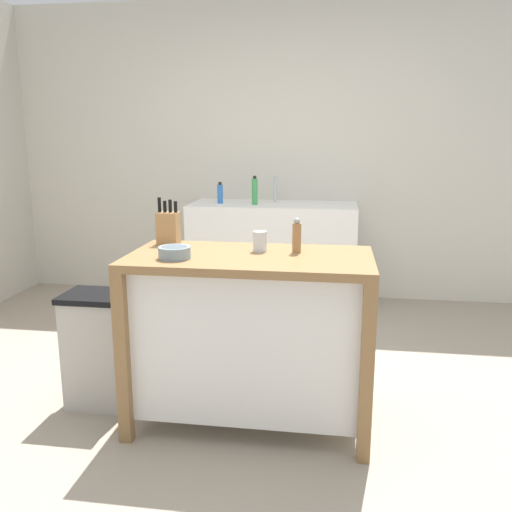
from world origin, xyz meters
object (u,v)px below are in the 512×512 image
(bottle_hand_soap, at_px, (255,191))
(sink_faucet, at_px, (275,189))
(bowl_ceramic_small, at_px, (175,252))
(kitchen_island, at_px, (250,330))
(trash_bin, at_px, (101,349))
(bottle_dish_soap, at_px, (220,194))
(pepper_grinder, at_px, (297,236))
(knife_block, at_px, (168,227))
(drinking_cup, at_px, (260,241))

(bottle_hand_soap, bearing_deg, sink_faucet, 57.13)
(sink_faucet, bearing_deg, bowl_ceramic_small, -95.48)
(kitchen_island, xyz_separation_m, trash_bin, (-0.83, 0.06, -0.18))
(bottle_dish_soap, bearing_deg, pepper_grinder, -67.19)
(pepper_grinder, bearing_deg, bottle_hand_soap, 104.84)
(bottle_dish_soap, bearing_deg, kitchen_island, -73.78)
(trash_bin, bearing_deg, pepper_grinder, 1.07)
(knife_block, relative_size, drinking_cup, 2.45)
(knife_block, xyz_separation_m, bowl_ceramic_small, (0.13, -0.33, -0.06))
(bottle_dish_soap, relative_size, bottle_hand_soap, 0.76)
(pepper_grinder, bearing_deg, trash_bin, -178.93)
(bowl_ceramic_small, bearing_deg, drinking_cup, 30.24)
(knife_block, bearing_deg, kitchen_island, -23.41)
(bottle_dish_soap, bearing_deg, bottle_hand_soap, -8.63)
(trash_bin, distance_m, sink_faucet, 2.30)
(bowl_ceramic_small, xyz_separation_m, bottle_dish_soap, (-0.23, 2.09, 0.06))
(pepper_grinder, bearing_deg, knife_block, 170.10)
(bowl_ceramic_small, distance_m, bottle_hand_soap, 2.05)
(sink_faucet, bearing_deg, bottle_dish_soap, -158.12)
(knife_block, distance_m, bowl_ceramic_small, 0.37)
(knife_block, distance_m, pepper_grinder, 0.70)
(drinking_cup, relative_size, sink_faucet, 0.46)
(bowl_ceramic_small, distance_m, sink_faucet, 2.29)
(bowl_ceramic_small, bearing_deg, kitchen_island, 21.02)
(bottle_hand_soap, bearing_deg, pepper_grinder, -75.16)
(knife_block, bearing_deg, trash_bin, -158.70)
(pepper_grinder, bearing_deg, kitchen_island, -159.14)
(trash_bin, bearing_deg, bowl_ceramic_small, -21.41)
(trash_bin, bearing_deg, bottle_dish_soap, 82.20)
(pepper_grinder, xyz_separation_m, trash_bin, (-1.05, -0.02, -0.65))
(kitchen_island, relative_size, bowl_ceramic_small, 7.79)
(bowl_ceramic_small, distance_m, bottle_dish_soap, 2.11)
(bowl_ceramic_small, bearing_deg, pepper_grinder, 20.96)
(trash_bin, relative_size, bottle_dish_soap, 3.46)
(bottle_dish_soap, distance_m, bottle_hand_soap, 0.31)
(trash_bin, bearing_deg, kitchen_island, -4.41)
(sink_faucet, relative_size, bottle_dish_soap, 1.21)
(drinking_cup, bearing_deg, pepper_grinder, -1.36)
(knife_block, distance_m, bottle_dish_soap, 1.76)
(drinking_cup, bearing_deg, bowl_ceramic_small, -149.76)
(knife_block, xyz_separation_m, bottle_dish_soap, (-0.10, 1.76, -0.00))
(kitchen_island, xyz_separation_m, bowl_ceramic_small, (-0.34, -0.13, 0.42))
(trash_bin, height_order, bottle_dish_soap, bottle_dish_soap)
(bottle_dish_soap, xyz_separation_m, bottle_hand_soap, (0.31, -0.05, 0.03))
(sink_faucet, bearing_deg, knife_block, -100.30)
(drinking_cup, xyz_separation_m, sink_faucet, (-0.16, 2.06, 0.06))
(knife_block, bearing_deg, bowl_ceramic_small, -68.07)
(knife_block, bearing_deg, sink_faucet, 79.70)
(bowl_ceramic_small, height_order, trash_bin, bowl_ceramic_small)
(pepper_grinder, distance_m, trash_bin, 1.23)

